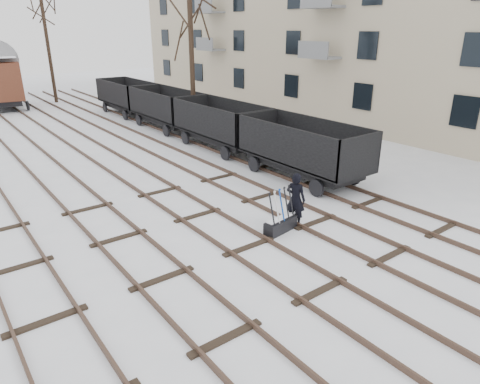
# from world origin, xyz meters

# --- Properties ---
(ground) EXTENTS (120.00, 120.00, 0.00)m
(ground) POSITION_xyz_m (0.00, 0.00, 0.00)
(ground) COLOR white
(ground) RESTS_ON ground
(tracks) EXTENTS (13.90, 52.00, 0.16)m
(tracks) POSITION_xyz_m (-0.00, 13.67, 0.07)
(tracks) COLOR black
(tracks) RESTS_ON ground
(apartment_block) EXTENTS (10.12, 45.00, 16.10)m
(apartment_block) POSITION_xyz_m (19.95, 14.00, 8.05)
(apartment_block) COLOR #B3A889
(apartment_block) RESTS_ON ground
(ground_frame) EXTENTS (1.35, 0.62, 1.49)m
(ground_frame) POSITION_xyz_m (1.56, 0.25, 0.28)
(ground_frame) COLOR black
(ground_frame) RESTS_ON ground
(worker) EXTENTS (0.68, 0.81, 1.90)m
(worker) POSITION_xyz_m (2.31, 0.35, 0.95)
(worker) COLOR black
(worker) RESTS_ON ground
(freight_wagon_a) EXTENTS (2.52, 6.29, 2.57)m
(freight_wagon_a) POSITION_xyz_m (6.00, 3.76, 0.98)
(freight_wagon_a) COLOR black
(freight_wagon_a) RESTS_ON ground
(freight_wagon_b) EXTENTS (2.52, 6.29, 2.57)m
(freight_wagon_b) POSITION_xyz_m (6.00, 10.16, 0.98)
(freight_wagon_b) COLOR black
(freight_wagon_b) RESTS_ON ground
(freight_wagon_c) EXTENTS (2.52, 6.29, 2.57)m
(freight_wagon_c) POSITION_xyz_m (6.00, 16.56, 0.98)
(freight_wagon_c) COLOR black
(freight_wagon_c) RESTS_ON ground
(freight_wagon_d) EXTENTS (2.52, 6.29, 2.57)m
(freight_wagon_d) POSITION_xyz_m (6.00, 22.96, 0.98)
(freight_wagon_d) COLOR black
(freight_wagon_d) RESTS_ON ground
(box_van_wagon) EXTENTS (3.68, 5.92, 4.26)m
(box_van_wagon) POSITION_xyz_m (-1.18, 31.36, 2.48)
(box_van_wagon) COLOR black
(box_van_wagon) RESTS_ON ground
(tree_near) EXTENTS (0.30, 0.30, 8.34)m
(tree_near) POSITION_xyz_m (6.40, 13.69, 4.17)
(tree_near) COLOR black
(tree_near) RESTS_ON ground
(tree_far_right) EXTENTS (0.30, 0.30, 9.05)m
(tree_far_right) POSITION_xyz_m (3.05, 32.40, 4.52)
(tree_far_right) COLOR black
(tree_far_right) RESTS_ON ground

